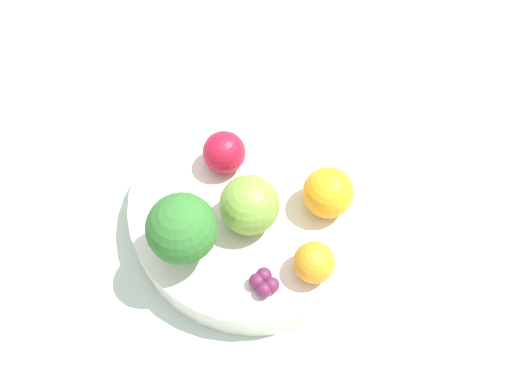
% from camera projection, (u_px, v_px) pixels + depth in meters
% --- Properties ---
extents(ground_plane, '(6.00, 6.00, 0.00)m').
position_uv_depth(ground_plane, '(256.00, 225.00, 0.56)').
color(ground_plane, gray).
extents(table_surface, '(1.20, 1.20, 0.02)m').
position_uv_depth(table_surface, '(256.00, 221.00, 0.55)').
color(table_surface, '#B2C6B2').
rests_on(table_surface, ground_plane).
extents(bowl, '(0.26, 0.26, 0.04)m').
position_uv_depth(bowl, '(256.00, 207.00, 0.52)').
color(bowl, silver).
rests_on(bowl, table_surface).
extents(broccoli, '(0.06, 0.06, 0.08)m').
position_uv_depth(broccoli, '(182.00, 229.00, 0.43)').
color(broccoli, '#99C17A').
rests_on(broccoli, bowl).
extents(apple_red, '(0.04, 0.04, 0.04)m').
position_uv_depth(apple_red, '(224.00, 152.00, 0.51)').
color(apple_red, '#B7142D').
rests_on(apple_red, bowl).
extents(apple_green, '(0.06, 0.06, 0.06)m').
position_uv_depth(apple_green, '(248.00, 205.00, 0.47)').
color(apple_green, olive).
rests_on(apple_green, bowl).
extents(orange_front, '(0.04, 0.04, 0.04)m').
position_uv_depth(orange_front, '(314.00, 262.00, 0.45)').
color(orange_front, orange).
rests_on(orange_front, bowl).
extents(orange_back, '(0.05, 0.05, 0.05)m').
position_uv_depth(orange_back, '(328.00, 193.00, 0.48)').
color(orange_back, orange).
rests_on(orange_back, bowl).
extents(grape_cluster, '(0.03, 0.03, 0.02)m').
position_uv_depth(grape_cluster, '(264.00, 283.00, 0.45)').
color(grape_cluster, '#5B1E42').
rests_on(grape_cluster, bowl).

